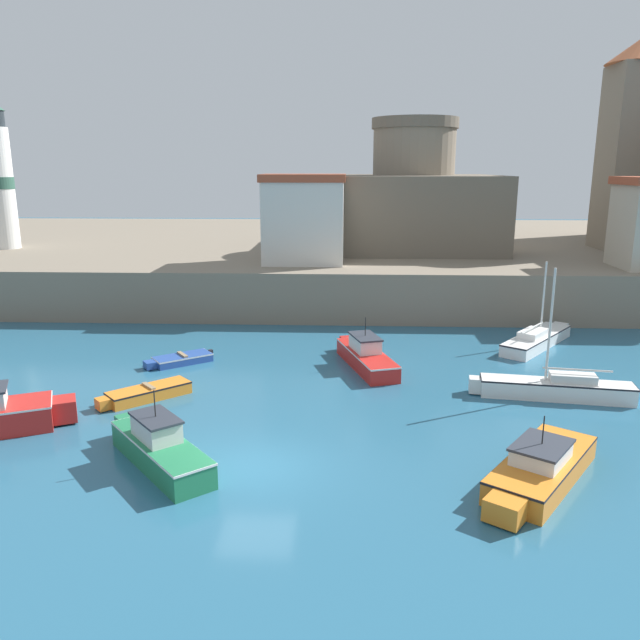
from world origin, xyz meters
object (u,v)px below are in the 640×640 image
(sailboat_white_2, at_px, (555,388))
(motorboat_red_3, at_px, (366,355))
(dinghy_blue_8, at_px, (181,359))
(fortress, at_px, (412,203))
(dinghy_orange_0, at_px, (147,393))
(sailboat_white_7, at_px, (537,339))
(motorboat_green_6, at_px, (159,447))
(motorboat_orange_4, at_px, (540,468))
(harbor_shed_mid_row, at_px, (304,219))

(sailboat_white_2, bearing_deg, motorboat_red_3, 152.90)
(dinghy_blue_8, distance_m, fortress, 25.66)
(dinghy_orange_0, xyz_separation_m, motorboat_red_3, (9.26, 4.84, 0.27))
(sailboat_white_7, bearing_deg, sailboat_white_2, -101.33)
(motorboat_green_6, height_order, sailboat_white_7, sailboat_white_7)
(dinghy_blue_8, bearing_deg, sailboat_white_2, -13.48)
(sailboat_white_2, bearing_deg, motorboat_orange_4, -110.70)
(harbor_shed_mid_row, bearing_deg, dinghy_blue_8, -112.62)
(motorboat_orange_4, relative_size, fortress, 0.45)
(motorboat_green_6, relative_size, fortress, 0.39)
(motorboat_green_6, bearing_deg, fortress, 70.56)
(dinghy_orange_0, distance_m, sailboat_white_7, 20.63)
(harbor_shed_mid_row, bearing_deg, motorboat_green_6, -97.76)
(sailboat_white_7, distance_m, harbor_shed_mid_row, 16.86)
(motorboat_red_3, bearing_deg, dinghy_orange_0, -152.43)
(dinghy_orange_0, xyz_separation_m, motorboat_green_6, (2.25, -5.75, 0.32))
(motorboat_green_6, bearing_deg, sailboat_white_2, 23.98)
(motorboat_red_3, xyz_separation_m, dinghy_blue_8, (-9.11, 0.06, -0.33))
(motorboat_green_6, xyz_separation_m, harbor_shed_mid_row, (3.17, 23.29, 5.51))
(motorboat_orange_4, height_order, sailboat_white_7, sailboat_white_7)
(motorboat_red_3, height_order, motorboat_orange_4, motorboat_red_3)
(sailboat_white_7, height_order, harbor_shed_mid_row, harbor_shed_mid_row)
(dinghy_blue_8, bearing_deg, fortress, 57.72)
(sailboat_white_2, bearing_deg, harbor_shed_mid_row, 124.91)
(motorboat_green_6, bearing_deg, dinghy_orange_0, 111.33)
(sailboat_white_7, bearing_deg, dinghy_blue_8, -168.13)
(motorboat_orange_4, bearing_deg, fortress, 91.58)
(fortress, bearing_deg, motorboat_red_3, -101.16)
(motorboat_orange_4, bearing_deg, motorboat_green_6, 176.61)
(harbor_shed_mid_row, bearing_deg, fortress, 46.27)
(dinghy_orange_0, height_order, sailboat_white_7, sailboat_white_7)
(motorboat_orange_4, bearing_deg, motorboat_red_3, 114.06)
(motorboat_red_3, relative_size, motorboat_green_6, 1.21)
(sailboat_white_2, xyz_separation_m, fortress, (-3.65, 25.06, 6.17))
(dinghy_orange_0, distance_m, motorboat_red_3, 10.45)
(sailboat_white_2, bearing_deg, dinghy_blue_8, 166.52)
(harbor_shed_mid_row, bearing_deg, sailboat_white_7, -33.45)
(dinghy_orange_0, relative_size, sailboat_white_2, 0.52)
(sailboat_white_2, bearing_deg, motorboat_green_6, -156.02)
(motorboat_green_6, relative_size, dinghy_blue_8, 1.57)
(dinghy_orange_0, xyz_separation_m, dinghy_blue_8, (0.15, 4.90, -0.06))
(motorboat_green_6, bearing_deg, harbor_shed_mid_row, 82.24)
(sailboat_white_2, distance_m, dinghy_blue_8, 17.40)
(motorboat_green_6, distance_m, harbor_shed_mid_row, 24.14)
(dinghy_blue_8, height_order, fortress, fortress)
(dinghy_blue_8, height_order, harbor_shed_mid_row, harbor_shed_mid_row)
(dinghy_orange_0, bearing_deg, harbor_shed_mid_row, 72.83)
(motorboat_red_3, relative_size, motorboat_orange_4, 1.06)
(motorboat_red_3, distance_m, motorboat_green_6, 12.70)
(motorboat_green_6, height_order, fortress, fortress)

